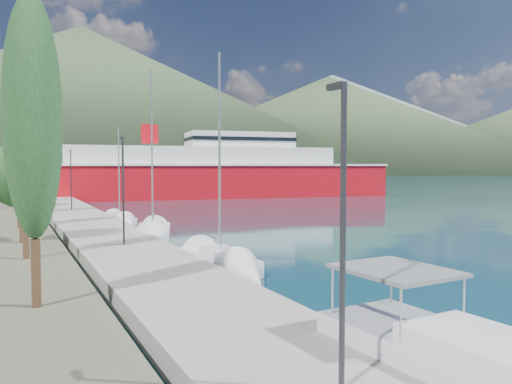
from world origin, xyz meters
TOP-DOWN VIEW (x-y plane):
  - ground at (0.00, 120.00)m, footprint 1400.00×1400.00m
  - quay at (-9.00, 26.00)m, footprint 5.00×88.00m
  - hills_far at (138.59, 618.73)m, footprint 1480.00×900.00m
  - hills_near at (98.04, 372.50)m, footprint 1010.00×520.00m
  - tree_row at (-14.06, 30.59)m, footprint 3.92×63.73m
  - lamp_posts at (-9.00, 14.24)m, footprint 0.15×46.03m
  - sailboat_near at (-5.34, 5.89)m, footprint 2.68×8.29m
  - sailboat_mid at (-5.93, 18.29)m, footprint 5.00×9.37m
  - sailboat_far at (-5.61, 29.17)m, footprint 2.43×6.57m
  - ferry at (14.90, 63.18)m, footprint 64.33×22.35m

SIDE VIEW (x-z plane):
  - ground at x=0.00m, z-range 0.00..0.00m
  - sailboat_far at x=-5.61m, z-range -4.48..5.03m
  - sailboat_mid at x=-5.93m, z-range -6.21..6.84m
  - sailboat_near at x=-5.34m, z-range -5.59..6.22m
  - quay at x=-9.00m, z-range 0.00..0.80m
  - ferry at x=14.90m, z-range -2.45..10.07m
  - lamp_posts at x=-9.00m, z-range 1.05..7.11m
  - tree_row at x=-14.06m, z-range 0.32..11.37m
  - hills_near at x=98.04m, z-range -8.32..106.68m
  - hills_far at x=138.59m, z-range -12.61..167.39m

